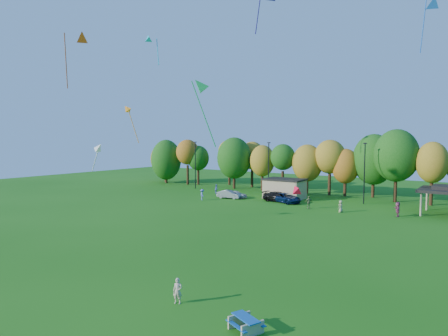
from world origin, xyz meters
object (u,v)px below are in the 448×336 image
Objects in this scene: car_c at (285,198)px; car_b at (229,194)px; car_d at (279,197)px; kite_flyer at (178,291)px; car_a at (236,194)px; picnic_table at (246,323)px.

car_b is at bearing 117.12° from car_c.
car_d reaches higher than car_c.
kite_flyer is 0.41× the size of car_a.
kite_flyer is 41.47m from car_b.
car_a is at bearing 94.38° from kite_flyer.
car_c is at bearing -94.26° from car_a.
picnic_table is 5.12m from kite_flyer.
car_c is at bearing 82.73° from kite_flyer.
kite_flyer is 39.51m from car_d.
car_d is at bearing 138.59° from picnic_table.
car_c is 1.01× the size of car_d.
car_b is (-0.70, -0.85, 0.04)m from car_a.
car_b is at bearing 148.98° from picnic_table.
car_d is at bearing 84.33° from kite_flyer.
picnic_table is 0.51× the size of car_b.
car_c is (-11.08, 37.32, -0.04)m from kite_flyer.
car_b is at bearing 133.61° from car_a.
kite_flyer reaches higher than car_d.
car_d is (-17.37, 38.15, 0.33)m from picnic_table.
picnic_table is 41.91m from car_d.
picnic_table is 1.38× the size of kite_flyer.
car_d reaches higher than picnic_table.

